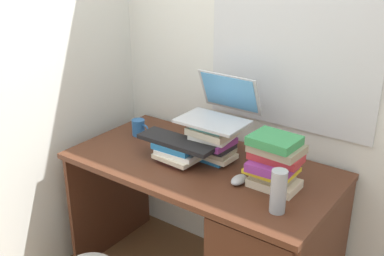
{
  "coord_description": "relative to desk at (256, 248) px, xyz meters",
  "views": [
    {
      "loc": [
        1.21,
        -1.75,
        1.85
      ],
      "look_at": [
        -0.06,
        -0.0,
        0.95
      ],
      "focal_mm": 43.9,
      "sensor_mm": 36.0,
      "label": 1
    }
  ],
  "objects": [
    {
      "name": "keyboard",
      "position": [
        -0.46,
        -0.02,
        0.46
      ],
      "size": [
        0.42,
        0.14,
        0.02
      ],
      "primitive_type": "cube",
      "rotation": [
        0.0,
        0.0,
        0.0
      ],
      "color": "black",
      "rests_on": "book_stack_keyboard_riser"
    },
    {
      "name": "wall_back",
      "position": [
        -0.35,
        0.43,
        0.88
      ],
      "size": [
        6.0,
        0.06,
        2.6
      ],
      "color": "silver",
      "rests_on": "ground"
    },
    {
      "name": "laptop",
      "position": [
        -0.33,
        0.16,
        0.61
      ],
      "size": [
        0.34,
        0.32,
        0.22
      ],
      "color": "#B7BABF",
      "rests_on": "book_stack_tall"
    },
    {
      "name": "book_stack_side",
      "position": [
        0.05,
        0.03,
        0.48
      ],
      "size": [
        0.24,
        0.21,
        0.25
      ],
      "color": "beige",
      "rests_on": "desk"
    },
    {
      "name": "wall_left",
      "position": [
        -1.17,
        0.03,
        0.88
      ],
      "size": [
        0.05,
        6.0,
        2.6
      ],
      "primitive_type": "cube",
      "color": "silver",
      "rests_on": "ground"
    },
    {
      "name": "computer_mouse",
      "position": [
        -0.09,
        -0.04,
        0.37
      ],
      "size": [
        0.06,
        0.1,
        0.04
      ],
      "primitive_type": "ellipsoid",
      "color": "#A5A8AD",
      "rests_on": "desk"
    },
    {
      "name": "desk",
      "position": [
        0.0,
        0.0,
        0.0
      ],
      "size": [
        1.37,
        0.71,
        0.77
      ],
      "color": "#4C2819",
      "rests_on": "ground"
    },
    {
      "name": "water_bottle",
      "position": [
        0.16,
        -0.15,
        0.45
      ],
      "size": [
        0.07,
        0.07,
        0.19
      ],
      "primitive_type": "cylinder",
      "color": "#999EA5",
      "rests_on": "desk"
    },
    {
      "name": "mug",
      "position": [
        -0.85,
        0.11,
        0.4
      ],
      "size": [
        0.11,
        0.07,
        0.09
      ],
      "color": "#265999",
      "rests_on": "desk"
    },
    {
      "name": "book_stack_keyboard_riser",
      "position": [
        -0.46,
        -0.03,
        0.4
      ],
      "size": [
        0.24,
        0.19,
        0.1
      ],
      "color": "#8C338C",
      "rests_on": "desk"
    },
    {
      "name": "book_stack_tall",
      "position": [
        -0.33,
        0.1,
        0.46
      ],
      "size": [
        0.25,
        0.19,
        0.2
      ],
      "color": "#2672B2",
      "rests_on": "desk"
    }
  ]
}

